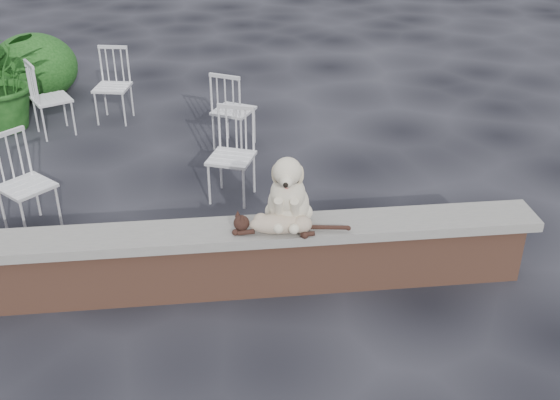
{
  "coord_description": "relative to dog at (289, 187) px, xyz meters",
  "views": [
    {
      "loc": [
        0.52,
        -4.44,
        3.25
      ],
      "look_at": [
        1.04,
        0.2,
        0.7
      ],
      "focal_mm": 42.63,
      "sensor_mm": 36.0,
      "label": 1
    }
  ],
  "objects": [
    {
      "name": "brick_wall",
      "position": [
        -1.09,
        -0.05,
        -0.64
      ],
      "size": [
        6.0,
        0.3,
        0.5
      ],
      "primitive_type": "cube",
      "color": "brown",
      "rests_on": "ground"
    },
    {
      "name": "ground",
      "position": [
        -1.09,
        -0.05,
        -0.89
      ],
      "size": [
        60.0,
        60.0,
        0.0
      ],
      "primitive_type": "plane",
      "color": "black",
      "rests_on": "ground"
    },
    {
      "name": "capstone",
      "position": [
        -1.09,
        -0.05,
        -0.35
      ],
      "size": [
        6.2,
        0.4,
        0.08
      ],
      "primitive_type": "cube",
      "color": "slate",
      "rests_on": "brick_wall"
    },
    {
      "name": "potted_plant_a",
      "position": [
        -3.1,
        3.73,
        -0.25
      ],
      "size": [
        1.33,
        1.2,
        1.29
      ],
      "primitive_type": "imported",
      "rotation": [
        0.0,
        0.0,
        0.19
      ],
      "color": "#143E11",
      "rests_on": "ground"
    },
    {
      "name": "chair_d",
      "position": [
        -0.38,
        1.52,
        -0.42
      ],
      "size": [
        0.72,
        0.72,
        0.94
      ],
      "primitive_type": null,
      "rotation": [
        0.0,
        0.0,
        -0.37
      ],
      "color": "white",
      "rests_on": "ground"
    },
    {
      "name": "chair_a",
      "position": [
        -2.28,
        1.12,
        -0.42
      ],
      "size": [
        0.79,
        0.79,
        0.94
      ],
      "primitive_type": null,
      "rotation": [
        0.0,
        0.0,
        0.77
      ],
      "color": "white",
      "rests_on": "ground"
    },
    {
      "name": "chair_b",
      "position": [
        -1.79,
        3.83,
        -0.42
      ],
      "size": [
        0.66,
        0.66,
        0.94
      ],
      "primitive_type": null,
      "rotation": [
        0.0,
        0.0,
        -0.2
      ],
      "color": "white",
      "rests_on": "ground"
    },
    {
      "name": "cat",
      "position": [
        -0.08,
        -0.15,
        -0.22
      ],
      "size": [
        1.09,
        0.46,
        0.18
      ],
      "primitive_type": null,
      "rotation": [
        0.0,
        0.0,
        -0.2
      ],
      "color": "tan",
      "rests_on": "capstone"
    },
    {
      "name": "dog",
      "position": [
        0.0,
        0.0,
        0.0
      ],
      "size": [
        0.51,
        0.61,
        0.63
      ],
      "primitive_type": null,
      "rotation": [
        0.0,
        0.0,
        -0.2
      ],
      "color": "beige",
      "rests_on": "capstone"
    },
    {
      "name": "chair_e",
      "position": [
        -2.48,
        3.47,
        -0.42
      ],
      "size": [
        0.75,
        0.75,
        0.94
      ],
      "primitive_type": null,
      "rotation": [
        0.0,
        0.0,
        2.03
      ],
      "color": "white",
      "rests_on": "ground"
    },
    {
      "name": "chair_c",
      "position": [
        -0.29,
        2.83,
        -0.42
      ],
      "size": [
        0.76,
        0.76,
        0.94
      ],
      "primitive_type": null,
      "rotation": [
        0.0,
        0.0,
        2.63
      ],
      "color": "white",
      "rests_on": "ground"
    }
  ]
}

